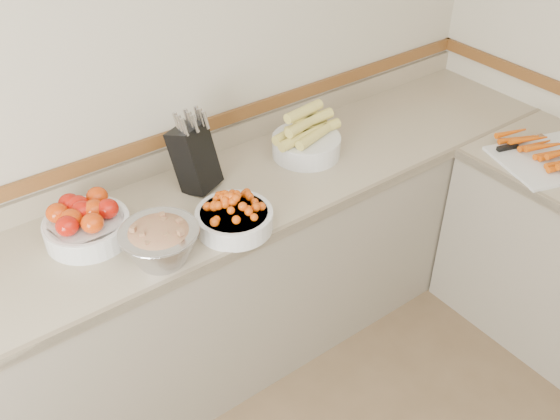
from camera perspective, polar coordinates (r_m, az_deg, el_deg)
back_wall at (r=2.51m, az=-15.67°, el=9.81°), size 4.00×0.00×4.00m
counter_back at (r=2.75m, az=-10.06°, el=-8.48°), size 4.00×0.65×1.08m
knife_block at (r=2.56m, az=-7.84°, el=4.88°), size 0.21×0.22×0.36m
tomato_bowl at (r=2.41m, az=-17.36°, el=-1.09°), size 0.32×0.32×0.16m
cherry_tomato_bowl at (r=2.36m, az=-4.19°, el=-0.59°), size 0.30×0.30×0.16m
corn_bowl at (r=2.79m, az=2.42°, el=6.40°), size 0.34×0.31×0.23m
rhubarb_bowl at (r=2.23m, az=-10.91°, el=-2.86°), size 0.29×0.29×0.16m
cutting_board at (r=3.03m, az=23.38°, el=4.65°), size 0.56×0.50×0.07m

